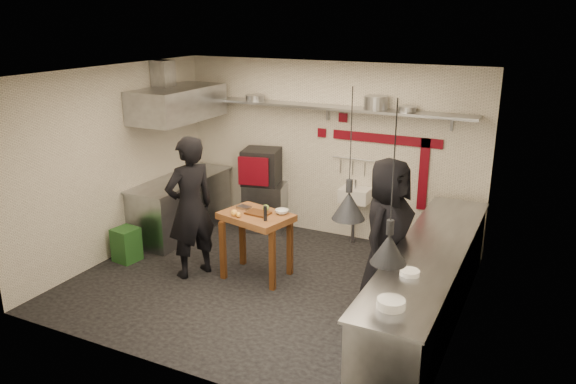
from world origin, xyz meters
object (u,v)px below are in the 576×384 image
at_px(prep_table, 257,245).
at_px(chef_right, 387,234).
at_px(combi_oven, 262,167).
at_px(oven_stand, 266,206).
at_px(green_bin, 126,245).
at_px(chef_left, 190,208).

distance_m(prep_table, chef_right, 1.87).
bearing_deg(prep_table, combi_oven, 129.68).
height_order(combi_oven, prep_table, combi_oven).
xyz_separation_m(oven_stand, green_bin, (-1.22, -2.05, -0.15)).
relative_size(green_bin, chef_right, 0.26).
xyz_separation_m(prep_table, chef_right, (1.80, 0.03, 0.48)).
distance_m(oven_stand, green_bin, 2.39).
height_order(green_bin, chef_right, chef_right).
bearing_deg(combi_oven, oven_stand, 28.63).
distance_m(combi_oven, chef_left, 1.95).
bearing_deg(oven_stand, chef_left, -105.56).
xyz_separation_m(oven_stand, prep_table, (0.75, -1.66, 0.06)).
bearing_deg(green_bin, oven_stand, 59.24).
bearing_deg(green_bin, prep_table, 11.20).
bearing_deg(chef_left, combi_oven, -156.64).
relative_size(prep_table, chef_right, 0.49).
distance_m(green_bin, chef_right, 3.86).
xyz_separation_m(chef_left, chef_right, (2.63, 0.36, -0.04)).
xyz_separation_m(prep_table, chef_left, (-0.83, -0.33, 0.52)).
bearing_deg(chef_right, oven_stand, 67.05).
bearing_deg(oven_stand, chef_right, -45.91).
bearing_deg(oven_stand, combi_oven, -151.37).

